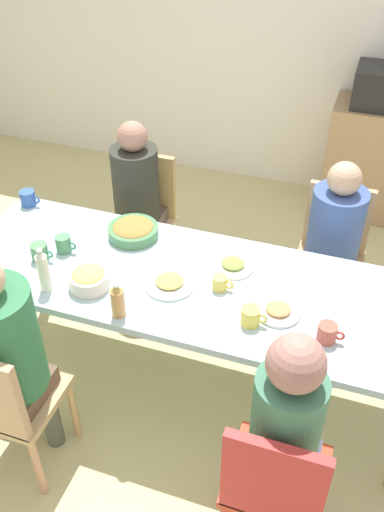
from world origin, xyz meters
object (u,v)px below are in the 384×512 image
Objects in this scene: chair_1 at (275,483)px; cup_3 at (220,283)px; cup_1 at (251,316)px; bottle_0 at (43,271)px; side_cabinet at (373,161)px; person_3 at (334,235)px; bottle_1 at (118,301)px; cup_5 at (40,252)px; person_2 at (5,350)px; chair_2 at (4,401)px; cup_0 at (28,198)px; person_1 at (285,431)px; chair_0 at (143,214)px; plate_2 at (278,311)px; bowl_0 at (89,279)px; cup_2 at (64,244)px; bowl_1 at (133,230)px; cup_4 at (328,333)px; plate_0 at (170,283)px; person_0 at (136,195)px; plate_1 at (233,265)px; dining_table at (192,291)px; chair_3 at (331,250)px.

chair_1 reaches higher than cup_3.
cup_1 is 1.01m from bottle_0.
side_cabinet is at bearing 80.26° from cup_1.
person_3 is 1.36m from bottle_1.
cup_5 is at bearing 174.65° from cup_1.
person_2 is 0.64m from cup_5.
cup_0 is at bearing 114.76° from chair_2.
person_1 is 0.93m from bottle_1.
cup_3 is at bearing -46.86° from chair_0.
cup_1 is 0.66× the size of bottle_1.
cup_3 is (-0.20, 0.19, -0.01)m from cup_1.
plate_2 is at bearing -101.18° from person_3.
person_2 reaches higher than plate_2.
side_cabinet is (1.22, 2.36, -0.35)m from bowl_0.
bottle_1 reaches higher than cup_2.
cup_4 is at bearing -21.78° from bowl_1.
plate_0 is at bearing 163.54° from cup_1.
bottle_1 is at bearing 157.11° from person_1.
cup_2 is at bearing -124.41° from side_cabinet.
cup_1 is at bearing 0.35° from bowl_0.
person_0 reaches higher than cup_3.
cup_4 is at bearing -34.24° from plate_1.
bottle_0 is (-0.03, 0.50, 0.35)m from chair_2.
chair_1 is at bearing -52.39° from chair_0.
chair_2 is 1.95m from person_3.
person_2 is at bearing -90.00° from chair_0.
dining_table is at bearing 6.94° from cup_5.
bowl_0 is 0.82× the size of bottle_0.
plate_0 is 2.40m from side_cabinet.
cup_0 is at bearing 146.99° from chair_1.
cup_1 is at bearing -5.35° from cup_5.
person_0 is at bearing 109.66° from bottle_1.
person_3 is at bearing -0.00° from person_0.
bowl_0 is 1.85× the size of cup_3.
dining_table is 2.73× the size of side_cabinet.
chair_3 is at bearing 27.79° from bowl_1.
cup_4 reaches higher than plate_1.
bottle_0 is (0.49, -0.64, 0.07)m from cup_0.
person_2 reaches higher than cup_5.
person_1 is 11.40× the size of cup_3.
person_2 is at bearing -152.41° from cup_1.
person_2 is at bearing -179.84° from person_1.
dining_table is 21.26× the size of cup_2.
plate_2 is 1.96× the size of cup_3.
cup_0 is at bearing 164.35° from cup_3.
person_0 is 1.95m from chair_1.
person_0 is at bearing 112.50° from bowl_1.
cup_4 reaches higher than dining_table.
person_2 reaches higher than person_0.
chair_0 is 7.31× the size of cup_5.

